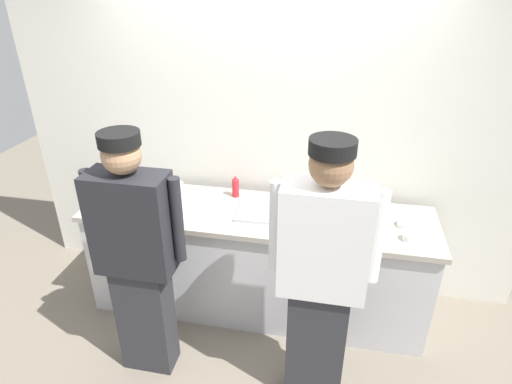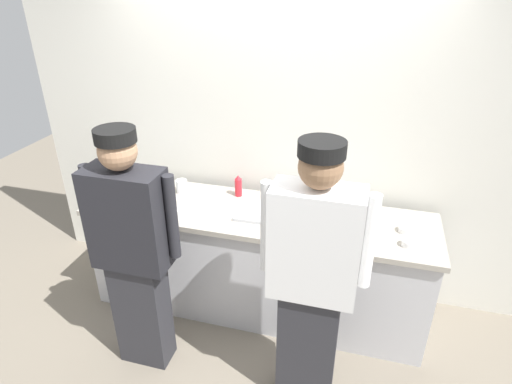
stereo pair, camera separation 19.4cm
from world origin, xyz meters
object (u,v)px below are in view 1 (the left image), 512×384
Objects in this scene: mixing_bowl_steel at (143,195)px; plate_stack_rear at (372,229)px; squeeze_bottle_primary at (236,187)px; chef_center at (322,274)px; ramekin_yellow_sauce at (173,214)px; chef_near_left at (137,255)px; plate_stack_front at (337,213)px; deli_cup at (178,189)px; sheet_tray at (272,212)px; ramekin_orange_sauce at (405,224)px; ramekin_red_sauce at (409,237)px; ramekin_green_sauce at (328,229)px.

plate_stack_rear is at bearing -3.04° from mixing_bowl_steel.
squeeze_bottle_primary reaches higher than plate_stack_rear.
chef_center is 20.55× the size of ramekin_yellow_sauce.
plate_stack_rear is at bearing 22.68° from chef_near_left.
chef_center is 0.79m from plate_stack_front.
deli_cup is at bearing 176.08° from plate_stack_front.
ramekin_orange_sauce reaches higher than sheet_tray.
ramekin_yellow_sauce reaches higher than ramekin_orange_sauce.
chef_near_left is 7.25× the size of plate_stack_front.
squeeze_bottle_primary is (-0.80, 0.15, 0.06)m from plate_stack_front.
chef_near_left reaches higher than plate_stack_rear.
plate_stack_rear is (0.24, -0.19, -0.00)m from plate_stack_front.
ramekin_yellow_sauce is at bearing -179.33° from ramekin_red_sauce.
ramekin_green_sauce is 0.94× the size of deli_cup.
mixing_bowl_steel is 3.69× the size of ramekin_orange_sauce.
squeeze_bottle_primary is at bearing 162.15° from plate_stack_rear.
sheet_tray is 0.45m from ramekin_green_sauce.
mixing_bowl_steel is (-1.71, 0.09, 0.04)m from plate_stack_rear.
plate_stack_rear is (1.44, 0.60, -0.01)m from chef_near_left.
sheet_tray is (-0.71, 0.12, -0.01)m from plate_stack_rear.
chef_center is at bearing -26.27° from mixing_bowl_steel.
ramekin_red_sauce is 0.82× the size of deli_cup.
ramekin_red_sauce is (1.28, -0.38, -0.06)m from squeeze_bottle_primary.
plate_stack_front is at bearing 33.27° from chef_near_left.
squeeze_bottle_primary is 0.84m from ramekin_green_sauce.
chef_center is 7.43× the size of plate_stack_front.
plate_stack_rear is 2.81× the size of ramekin_yellow_sauce.
chef_near_left is at bearing -92.71° from ramekin_yellow_sauce.
ramekin_orange_sauce is (1.65, 0.20, -0.00)m from ramekin_yellow_sauce.
plate_stack_rear is 2.31× the size of deli_cup.
ramekin_green_sauce is at bearing 0.70° from ramekin_yellow_sauce.
deli_cup is at bearing 169.69° from ramekin_red_sauce.
squeeze_bottle_primary reaches higher than plate_stack_front.
ramekin_red_sauce is (0.95, -0.16, 0.01)m from sheet_tray.
mixing_bowl_steel reaches higher than sheet_tray.
plate_stack_front is 1.20m from ramekin_yellow_sauce.
ramekin_yellow_sauce is at bearing -173.25° from ramekin_orange_sauce.
ramekin_green_sauce is at bearing 25.70° from chef_near_left.
sheet_tray is 0.73m from ramekin_yellow_sauce.
sheet_tray is at bearing -179.04° from ramekin_orange_sauce.
ramekin_yellow_sauce is at bearing -168.03° from plate_stack_front.
ramekin_yellow_sauce is (-1.11, 0.54, -0.03)m from chef_center.
mixing_bowl_steel is 0.28m from deli_cup.
ramekin_green_sauce reaches higher than sheet_tray.
sheet_tray is at bearing 1.44° from mixing_bowl_steel.
chef_near_left is 1.83m from ramekin_orange_sauce.
ramekin_yellow_sauce is at bearing 154.10° from chef_center.
chef_near_left reaches higher than mixing_bowl_steel.
squeeze_bottle_primary is (-0.74, 0.94, 0.03)m from chef_center.
ramekin_orange_sauce is at bearing 1.21° from mixing_bowl_steel.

